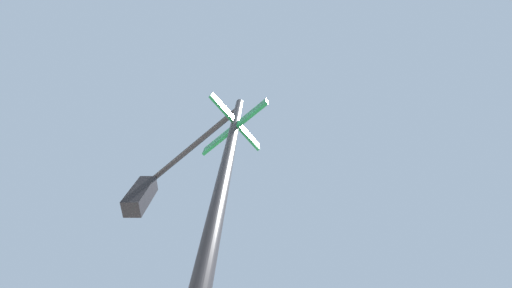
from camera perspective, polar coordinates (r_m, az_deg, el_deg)
traffic_signal_near at (r=3.70m, az=-16.15°, el=-7.90°), size 1.93×2.25×5.80m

